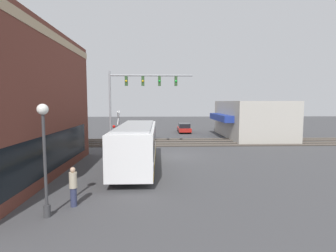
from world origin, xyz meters
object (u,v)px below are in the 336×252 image
at_px(crossing_signal, 119,127).
at_px(pedestrian_by_lamp, 73,186).
at_px(city_bus, 136,144).
at_px(parked_car_grey, 146,133).
at_px(parked_car_red, 184,128).
at_px(pedestrian_at_crossing, 118,140).
at_px(streetlamp, 44,150).

xyz_separation_m(crossing_signal, pedestrian_by_lamp, (-13.58, -0.03, -1.38)).
height_order(city_bus, crossing_signal, crossing_signal).
xyz_separation_m(parked_car_grey, parked_car_red, (6.71, -5.40, -0.06)).
height_order(crossing_signal, pedestrian_by_lamp, crossing_signal).
relative_size(crossing_signal, pedestrian_at_crossing, 2.09).
bearing_deg(pedestrian_at_crossing, streetlamp, 177.79).
relative_size(crossing_signal, parked_car_grey, 0.79).
height_order(streetlamp, parked_car_grey, streetlamp).
distance_m(pedestrian_by_lamp, pedestrian_at_crossing, 13.84).
relative_size(streetlamp, pedestrian_by_lamp, 2.57).
height_order(crossing_signal, parked_car_grey, crossing_signal).
distance_m(parked_car_grey, pedestrian_at_crossing, 7.81).
relative_size(city_bus, pedestrian_at_crossing, 5.52).
height_order(parked_car_red, pedestrian_by_lamp, pedestrian_by_lamp).
distance_m(streetlamp, pedestrian_at_crossing, 15.02).
distance_m(streetlamp, parked_car_red, 30.29).
distance_m(parked_car_red, pedestrian_at_crossing, 16.14).
bearing_deg(pedestrian_by_lamp, parked_car_grey, -5.99).
height_order(parked_car_grey, pedestrian_at_crossing, pedestrian_at_crossing).
bearing_deg(streetlamp, city_bus, -20.76).
bearing_deg(pedestrian_at_crossing, parked_car_red, -28.83).
bearing_deg(parked_car_red, parked_car_grey, 141.17).
distance_m(city_bus, streetlamp, 8.42).
distance_m(city_bus, crossing_signal, 7.22).
xyz_separation_m(crossing_signal, streetlamp, (-14.64, 0.70, 0.45)).
bearing_deg(parked_car_red, pedestrian_by_lamp, 164.74).
bearing_deg(parked_car_grey, pedestrian_by_lamp, 174.01).
distance_m(crossing_signal, streetlamp, 14.66).
distance_m(city_bus, pedestrian_by_lamp, 7.15).
xyz_separation_m(crossing_signal, pedestrian_at_crossing, (0.26, 0.12, -1.36)).
bearing_deg(city_bus, streetlamp, 159.24).
height_order(pedestrian_by_lamp, pedestrian_at_crossing, pedestrian_at_crossing).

